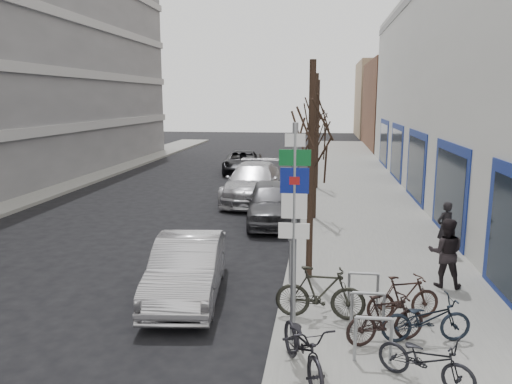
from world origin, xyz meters
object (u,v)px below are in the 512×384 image
(tree_near, at_px, (312,120))
(bike_near_right, at_px, (386,318))
(meter_back, at_px, (306,180))
(pedestrian_far, at_px, (446,252))
(bike_mid_curb, at_px, (426,315))
(pedestrian_near, at_px, (445,228))
(parked_car_back, at_px, (254,182))
(bike_far_curb, at_px, (426,355))
(parked_car_mid, at_px, (272,202))
(highway_sign_pole, at_px, (294,222))
(bike_mid_inner, at_px, (320,292))
(bike_near_left, at_px, (303,342))
(tree_mid, at_px, (316,112))
(bike_far_inner, at_px, (403,297))
(meter_mid, at_px, (300,206))
(meter_front, at_px, (290,253))
(parked_car_front, at_px, (187,268))
(bike_rack, at_px, (368,308))
(lane_car, at_px, (243,162))
(tree_far, at_px, (318,109))

(tree_near, height_order, bike_near_right, tree_near)
(meter_back, relative_size, pedestrian_far, 0.75)
(bike_mid_curb, relative_size, pedestrian_near, 1.10)
(parked_car_back, distance_m, pedestrian_far, 11.88)
(bike_far_curb, distance_m, parked_car_mid, 11.18)
(highway_sign_pole, bearing_deg, bike_mid_inner, 66.37)
(tree_near, height_order, bike_near_left, tree_near)
(tree_mid, height_order, bike_near_right, tree_mid)
(meter_back, xyz_separation_m, bike_far_curb, (2.41, -15.06, -0.28))
(bike_far_inner, distance_m, pedestrian_near, 5.14)
(pedestrian_far, bearing_deg, tree_mid, -54.19)
(meter_back, relative_size, bike_far_inner, 0.79)
(bike_mid_curb, distance_m, parked_car_back, 14.10)
(meter_mid, xyz_separation_m, parked_car_mid, (-1.09, 1.06, -0.13))
(meter_front, height_order, parked_car_front, meter_front)
(meter_back, height_order, bike_far_curb, meter_back)
(tree_near, bearing_deg, bike_mid_curb, -54.19)
(bike_rack, distance_m, bike_near_left, 2.04)
(parked_car_back, bearing_deg, bike_far_curb, -71.32)
(lane_car, bearing_deg, parked_car_front, -90.30)
(bike_rack, xyz_separation_m, bike_near_left, (-1.17, -1.67, 0.07))
(parked_car_mid, relative_size, pedestrian_near, 3.01)
(lane_car, relative_size, pedestrian_near, 3.23)
(meter_mid, distance_m, bike_mid_inner, 7.42)
(tree_mid, height_order, parked_car_back, tree_mid)
(tree_near, bearing_deg, bike_near_left, -89.58)
(bike_rack, relative_size, pedestrian_near, 1.47)
(bike_rack, bearing_deg, parked_car_mid, 107.03)
(highway_sign_pole, bearing_deg, bike_near_right, 7.38)
(bike_near_left, bearing_deg, parked_car_back, 79.91)
(tree_mid, xyz_separation_m, meter_front, (-0.45, -7.00, -3.19))
(bike_near_left, height_order, parked_car_front, parked_car_front)
(highway_sign_pole, relative_size, bike_mid_inner, 2.26)
(bike_near_left, distance_m, bike_mid_inner, 2.20)
(meter_front, xyz_separation_m, bike_far_curb, (2.41, -4.06, -0.28))
(tree_near, distance_m, parked_car_front, 4.58)
(highway_sign_pole, xyz_separation_m, meter_front, (-0.25, 3.01, -1.54))
(highway_sign_pole, height_order, bike_near_right, highway_sign_pole)
(meter_mid, bearing_deg, bike_mid_inner, -84.24)
(parked_car_back, bearing_deg, bike_far_inner, -68.16)
(bike_near_left, distance_m, parked_car_back, 14.89)
(bike_far_inner, xyz_separation_m, parked_car_mid, (-3.51, 8.29, 0.15))
(bike_near_right, bearing_deg, tree_mid, -14.68)
(tree_mid, bearing_deg, parked_car_front, -109.81)
(tree_near, relative_size, bike_far_curb, 3.48)
(bike_rack, relative_size, tree_far, 0.41)
(highway_sign_pole, xyz_separation_m, lane_car, (-4.45, 22.03, -1.77))
(parked_car_front, height_order, lane_car, parked_car_front)
(pedestrian_near, xyz_separation_m, pedestrian_far, (-0.61, -2.71, 0.08))
(tree_near, bearing_deg, parked_car_front, -155.60)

